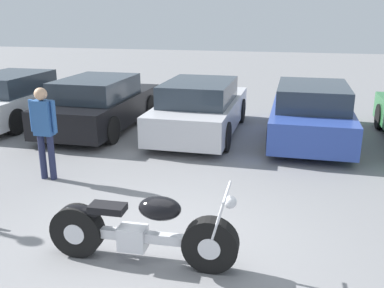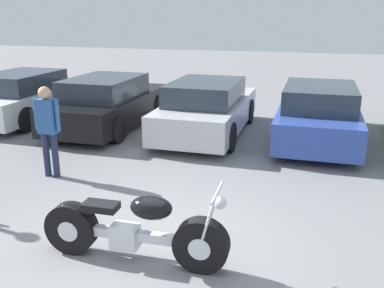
{
  "view_description": "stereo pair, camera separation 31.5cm",
  "coord_description": "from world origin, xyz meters",
  "px_view_note": "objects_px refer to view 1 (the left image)",
  "views": [
    {
      "loc": [
        1.57,
        -4.72,
        2.97
      ],
      "look_at": [
        -0.03,
        1.96,
        0.85
      ],
      "focal_mm": 40.0,
      "sensor_mm": 36.0,
      "label": 1
    },
    {
      "loc": [
        1.87,
        -4.64,
        2.97
      ],
      "look_at": [
        -0.03,
        1.96,
        0.85
      ],
      "focal_mm": 40.0,
      "sensor_mm": 36.0,
      "label": 2
    }
  ],
  "objects_px": {
    "motorcycle": "(140,231)",
    "person_standing": "(44,126)",
    "parked_car_silver": "(201,108)",
    "parked_car_blue": "(311,113)",
    "parked_car_white": "(16,98)",
    "parked_car_black": "(101,104)"
  },
  "relations": [
    {
      "from": "motorcycle",
      "to": "person_standing",
      "type": "distance_m",
      "value": 3.5
    },
    {
      "from": "parked_car_silver",
      "to": "person_standing",
      "type": "distance_m",
      "value": 4.25
    },
    {
      "from": "parked_car_blue",
      "to": "parked_car_white",
      "type": "bearing_deg",
      "value": -179.75
    },
    {
      "from": "parked_car_white",
      "to": "person_standing",
      "type": "xyz_separation_m",
      "value": [
        3.29,
        -3.8,
        0.36
      ]
    },
    {
      "from": "parked_car_black",
      "to": "parked_car_silver",
      "type": "height_order",
      "value": "same"
    },
    {
      "from": "motorcycle",
      "to": "parked_car_black",
      "type": "bearing_deg",
      "value": 118.99
    },
    {
      "from": "motorcycle",
      "to": "parked_car_silver",
      "type": "relative_size",
      "value": 0.55
    },
    {
      "from": "person_standing",
      "to": "parked_car_white",
      "type": "bearing_deg",
      "value": 130.93
    },
    {
      "from": "parked_car_blue",
      "to": "person_standing",
      "type": "distance_m",
      "value": 6.13
    },
    {
      "from": "motorcycle",
      "to": "parked_car_white",
      "type": "bearing_deg",
      "value": 134.49
    },
    {
      "from": "parked_car_white",
      "to": "parked_car_black",
      "type": "bearing_deg",
      "value": -4.07
    },
    {
      "from": "parked_car_white",
      "to": "parked_car_silver",
      "type": "bearing_deg",
      "value": -1.15
    },
    {
      "from": "parked_car_white",
      "to": "parked_car_blue",
      "type": "xyz_separation_m",
      "value": [
        8.06,
        0.03,
        0.0
      ]
    },
    {
      "from": "parked_car_silver",
      "to": "person_standing",
      "type": "xyz_separation_m",
      "value": [
        -2.08,
        -3.69,
        0.36
      ]
    },
    {
      "from": "motorcycle",
      "to": "person_standing",
      "type": "xyz_separation_m",
      "value": [
        -2.63,
        2.23,
        0.59
      ]
    },
    {
      "from": "motorcycle",
      "to": "parked_car_black",
      "type": "relative_size",
      "value": 0.55
    },
    {
      "from": "motorcycle",
      "to": "parked_car_blue",
      "type": "distance_m",
      "value": 6.43
    },
    {
      "from": "motorcycle",
      "to": "person_standing",
      "type": "height_order",
      "value": "person_standing"
    },
    {
      "from": "parked_car_blue",
      "to": "parked_car_black",
      "type": "bearing_deg",
      "value": -177.59
    },
    {
      "from": "parked_car_black",
      "to": "person_standing",
      "type": "height_order",
      "value": "person_standing"
    },
    {
      "from": "motorcycle",
      "to": "parked_car_black",
      "type": "xyz_separation_m",
      "value": [
        -3.23,
        5.83,
        0.23
      ]
    },
    {
      "from": "parked_car_black",
      "to": "person_standing",
      "type": "bearing_deg",
      "value": -80.47
    }
  ]
}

